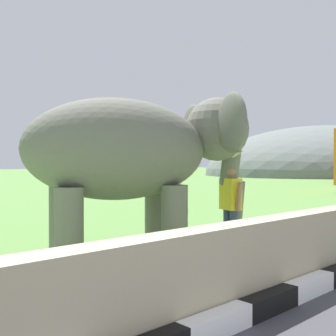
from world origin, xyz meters
The scene contains 5 objects.
barrier_parapet centered at (2.00, 4.32, 0.50)m, with size 28.00×0.36×1.00m, color tan.
elephant centered at (2.33, 6.91, 1.87)m, with size 4.05×3.15×2.88m.
person_handler centered at (3.97, 6.23, 0.93)m, with size 0.34×0.65×1.66m.
cow_near centered at (8.36, 12.73, 0.87)m, with size 0.87×1.93×1.23m.
hill_east centered at (55.00, 29.60, 0.00)m, with size 39.09×31.27×13.95m.
Camera 1 is at (-2.00, 1.43, 1.69)m, focal length 43.86 mm.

